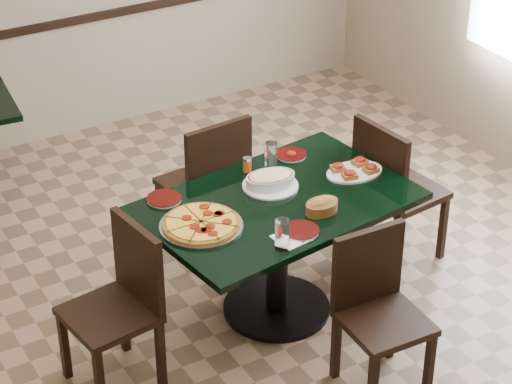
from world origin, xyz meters
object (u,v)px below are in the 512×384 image
chair_right (392,185)px  bruschetta_platter (354,170)px  lasagna_casserole (270,180)px  chair_near (377,303)px  main_table (278,228)px  pepperoni_pizza (201,224)px  bread_basket (322,206)px  chair_far (209,180)px  chair_left (122,297)px

chair_right → bruschetta_platter: size_ratio=2.68×
lasagna_casserole → bruschetta_platter: bearing=-4.0°
bruschetta_platter → lasagna_casserole: bearing=170.4°
chair_near → lasagna_casserole: chair_near is taller
main_table → pepperoni_pizza: bearing=175.8°
chair_near → bread_basket: (-0.00, 0.53, 0.30)m
lasagna_casserole → main_table: bearing=-95.9°
chair_right → lasagna_casserole: chair_right is taller
chair_right → main_table: bearing=90.3°
chair_right → lasagna_casserole: bearing=80.8°
bread_basket → bruschetta_platter: bearing=27.3°
chair_far → bruschetta_platter: chair_far is taller
bread_basket → pepperoni_pizza: bearing=156.9°
main_table → chair_near: bearing=-87.1°
lasagna_casserole → bruschetta_platter: 0.50m
chair_left → bread_basket: chair_left is taller
main_table → bread_basket: bearing=-65.8°
bread_basket → main_table: bearing=116.0°
chair_right → chair_near: bearing=133.0°
chair_near → chair_left: (-1.11, 0.67, 0.02)m
lasagna_casserole → bread_basket: (0.10, -0.37, -0.01)m
chair_near → main_table: bearing=102.8°
chair_right → chair_left: size_ratio=1.05×
chair_right → pepperoni_pizza: bearing=89.1°
main_table → chair_far: 0.71m
chair_far → lasagna_casserole: chair_far is taller
main_table → bruschetta_platter: size_ratio=4.39×
chair_left → pepperoni_pizza: (0.49, 0.05, 0.26)m
chair_far → bread_basket: (0.19, -0.93, 0.25)m
chair_far → chair_left: 1.21m
chair_right → pepperoni_pizza: chair_right is taller
pepperoni_pizza → bread_basket: (0.62, -0.19, 0.02)m
main_table → pepperoni_pizza: (-0.49, -0.03, 0.20)m
chair_right → chair_left: bearing=89.1°
main_table → chair_left: (-0.97, -0.08, -0.06)m
main_table → chair_left: 0.98m
main_table → bread_basket: size_ratio=7.60×
chair_left → lasagna_casserole: (1.01, 0.22, 0.29)m
lasagna_casserole → bruschetta_platter: lasagna_casserole is taller
chair_near → bread_basket: size_ratio=4.23×
chair_far → bread_basket: bearing=96.7°
pepperoni_pizza → chair_far: bearing=59.6°
pepperoni_pizza → bruschetta_platter: 1.02m
main_table → lasagna_casserole: lasagna_casserole is taller
chair_far → pepperoni_pizza: size_ratio=2.17×
chair_near → chair_left: bearing=151.2°
pepperoni_pizza → chair_right: bearing=5.6°
chair_left → bread_basket: size_ratio=4.40×
main_table → chair_near: chair_near is taller
main_table → chair_far: (-0.05, 0.71, -0.03)m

